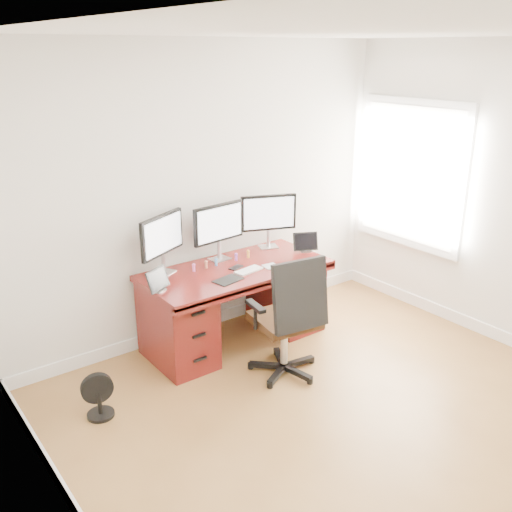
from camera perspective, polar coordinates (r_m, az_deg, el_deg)
ground at (r=4.33m, az=12.61°, el=-17.55°), size 4.50×4.50×0.00m
back_wall at (r=5.30m, az=-4.90°, el=6.30°), size 4.00×0.10×2.70m
desk at (r=5.28m, az=-2.16°, el=-4.60°), size 1.70×0.80×0.75m
office_chair at (r=4.78m, az=3.18°, el=-8.06°), size 0.65×0.65×1.08m
floor_fan at (r=4.52m, az=-15.44°, el=-13.39°), size 0.24×0.21×0.35m
monitor_left at (r=4.95m, az=-9.37°, el=1.90°), size 0.51×0.27×0.53m
monitor_center at (r=5.22m, az=-3.75°, el=3.11°), size 0.55×0.16×0.53m
monitor_right at (r=5.55m, az=1.26°, el=4.17°), size 0.52×0.24×0.53m
tablet_left at (r=4.67m, az=-9.74°, el=-2.50°), size 0.24×0.17×0.19m
tablet_right at (r=5.52m, az=5.03°, el=1.29°), size 0.24×0.17×0.19m
keyboard at (r=5.04m, az=-0.73°, el=-1.45°), size 0.27×0.15×0.01m
trackpad at (r=5.14m, az=1.48°, el=-1.03°), size 0.14×0.14×0.01m
drawing_tablet at (r=4.84m, az=-2.81°, el=-2.42°), size 0.27×0.20×0.01m
phone at (r=5.12m, az=-2.02°, el=-1.15°), size 0.15×0.11×0.01m
figurine_pink at (r=5.05m, az=-6.24°, el=-1.10°), size 0.03×0.03×0.07m
figurine_brown at (r=5.11m, az=-5.02°, el=-0.80°), size 0.03×0.03×0.07m
figurine_blue at (r=5.17m, az=-4.01°, el=-0.54°), size 0.03×0.03×0.07m
figurine_purple at (r=5.28m, az=-2.00°, el=-0.04°), size 0.03×0.03×0.07m
figurine_orange at (r=5.36m, az=-0.78°, el=0.27°), size 0.03×0.03×0.07m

